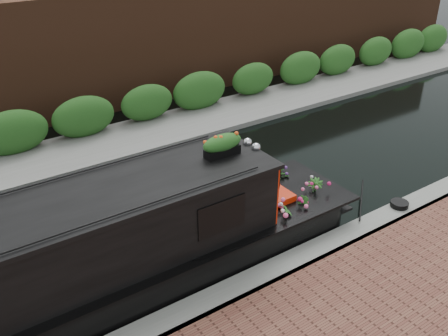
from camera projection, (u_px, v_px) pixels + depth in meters
ground at (164, 213)px, 11.85m from camera, size 80.00×80.00×0.00m
near_bank_coping at (248, 292)px, 9.46m from camera, size 40.00×0.60×0.50m
far_bank_path at (96, 150)px, 14.90m from camera, size 40.00×2.40×0.34m
far_hedge at (85, 139)px, 15.55m from camera, size 40.00×1.10×2.80m
far_brick_wall at (63, 118)px, 17.08m from camera, size 40.00×1.00×8.00m
narrowboat at (56, 277)px, 8.56m from camera, size 12.16×2.18×2.87m
rope_fender at (326, 197)px, 12.14m from camera, size 0.38×0.40×0.38m
coiled_mooring_rope at (399, 204)px, 11.64m from camera, size 0.42×0.42×0.12m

